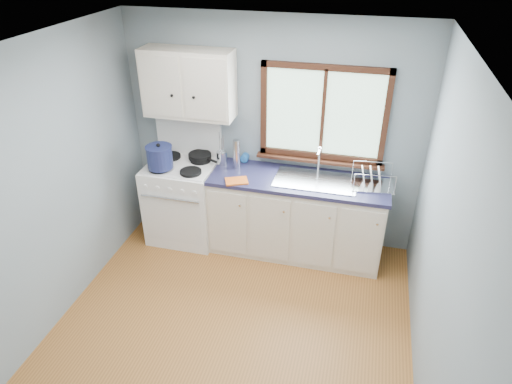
% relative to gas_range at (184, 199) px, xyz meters
% --- Properties ---
extents(floor, '(3.20, 3.60, 0.02)m').
position_rel_gas_range_xyz_m(floor, '(0.95, -1.47, -0.50)').
color(floor, '#A0622B').
rests_on(floor, ground).
extents(ceiling, '(3.20, 3.60, 0.02)m').
position_rel_gas_range_xyz_m(ceiling, '(0.95, -1.47, 2.02)').
color(ceiling, white).
rests_on(ceiling, wall_back).
extents(wall_back, '(3.20, 0.02, 2.50)m').
position_rel_gas_range_xyz_m(wall_back, '(0.95, 0.34, 0.76)').
color(wall_back, gray).
rests_on(wall_back, ground).
extents(wall_left, '(0.02, 3.60, 2.50)m').
position_rel_gas_range_xyz_m(wall_left, '(-0.66, -1.47, 0.76)').
color(wall_left, gray).
rests_on(wall_left, ground).
extents(wall_right, '(0.02, 3.60, 2.50)m').
position_rel_gas_range_xyz_m(wall_right, '(2.56, -1.47, 0.76)').
color(wall_right, gray).
rests_on(wall_right, ground).
extents(gas_range, '(0.76, 0.69, 1.36)m').
position_rel_gas_range_xyz_m(gas_range, '(0.00, 0.00, 0.00)').
color(gas_range, white).
rests_on(gas_range, floor).
extents(base_cabinets, '(1.85, 0.60, 0.88)m').
position_rel_gas_range_xyz_m(base_cabinets, '(1.31, 0.02, -0.08)').
color(base_cabinets, beige).
rests_on(base_cabinets, floor).
extents(countertop, '(1.89, 0.64, 0.04)m').
position_rel_gas_range_xyz_m(countertop, '(1.31, 0.02, 0.41)').
color(countertop, '#1A1A38').
rests_on(countertop, base_cabinets).
extents(sink, '(0.84, 0.46, 0.44)m').
position_rel_gas_range_xyz_m(sink, '(1.49, 0.02, 0.37)').
color(sink, silver).
rests_on(sink, countertop).
extents(window, '(1.36, 0.10, 1.03)m').
position_rel_gas_range_xyz_m(window, '(1.48, 0.30, 0.98)').
color(window, '#9EC6A8').
rests_on(window, wall_back).
extents(upper_cabinets, '(0.95, 0.35, 0.70)m').
position_rel_gas_range_xyz_m(upper_cabinets, '(0.10, 0.15, 1.31)').
color(upper_cabinets, beige).
rests_on(upper_cabinets, wall_back).
extents(skillet, '(0.41, 0.34, 0.05)m').
position_rel_gas_range_xyz_m(skillet, '(0.17, 0.16, 0.49)').
color(skillet, black).
rests_on(skillet, gas_range).
extents(stockpot, '(0.33, 0.33, 0.28)m').
position_rel_gas_range_xyz_m(stockpot, '(-0.16, -0.16, 0.59)').
color(stockpot, navy).
rests_on(stockpot, gas_range).
extents(utensil_crock, '(0.15, 0.15, 0.37)m').
position_rel_gas_range_xyz_m(utensil_crock, '(0.43, 0.15, 0.50)').
color(utensil_crock, silver).
rests_on(utensil_crock, countertop).
extents(thermos, '(0.09, 0.09, 0.33)m').
position_rel_gas_range_xyz_m(thermos, '(0.62, 0.10, 0.59)').
color(thermos, silver).
rests_on(thermos, countertop).
extents(soap_bottle, '(0.09, 0.09, 0.24)m').
position_rel_gas_range_xyz_m(soap_bottle, '(0.66, 0.22, 0.55)').
color(soap_bottle, '#2163B0').
rests_on(soap_bottle, countertop).
extents(dish_towel, '(0.28, 0.24, 0.02)m').
position_rel_gas_range_xyz_m(dish_towel, '(0.70, -0.20, 0.43)').
color(dish_towel, orange).
rests_on(dish_towel, countertop).
extents(dish_rack, '(0.45, 0.36, 0.22)m').
position_rel_gas_range_xyz_m(dish_rack, '(2.05, 0.05, 0.48)').
color(dish_rack, silver).
rests_on(dish_rack, countertop).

